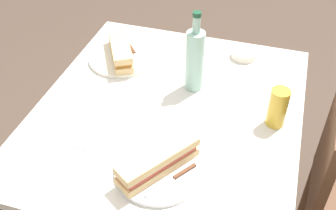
# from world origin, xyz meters

# --- Properties ---
(dining_table) EXTENTS (1.01, 0.89, 0.72)m
(dining_table) POSITION_xyz_m (0.00, 0.00, 0.61)
(dining_table) COLOR silver
(dining_table) RESTS_ON ground
(plate_near) EXTENTS (0.25, 0.25, 0.01)m
(plate_near) POSITION_xyz_m (-0.23, -0.26, 0.73)
(plate_near) COLOR silver
(plate_near) RESTS_ON dining_table
(baguette_sandwich_near) EXTENTS (0.25, 0.18, 0.07)m
(baguette_sandwich_near) POSITION_xyz_m (-0.23, -0.26, 0.77)
(baguette_sandwich_near) COLOR #DBB77A
(baguette_sandwich_near) RESTS_ON plate_near
(knife_near) EXTENTS (0.15, 0.12, 0.01)m
(knife_near) POSITION_xyz_m (-0.27, -0.22, 0.74)
(knife_near) COLOR silver
(knife_near) RESTS_ON plate_near
(plate_far) EXTENTS (0.25, 0.25, 0.01)m
(plate_far) POSITION_xyz_m (0.27, 0.05, 0.73)
(plate_far) COLOR white
(plate_far) RESTS_ON dining_table
(baguette_sandwich_far) EXTENTS (0.25, 0.20, 0.07)m
(baguette_sandwich_far) POSITION_xyz_m (0.27, 0.05, 0.77)
(baguette_sandwich_far) COLOR #DBB77A
(baguette_sandwich_far) RESTS_ON plate_far
(knife_far) EXTENTS (0.15, 0.11, 0.01)m
(knife_far) POSITION_xyz_m (0.30, 0.11, 0.74)
(knife_far) COLOR silver
(knife_far) RESTS_ON plate_far
(water_bottle) EXTENTS (0.07, 0.07, 0.30)m
(water_bottle) POSITION_xyz_m (-0.15, 0.05, 0.85)
(water_bottle) COLOR #99C6B7
(water_bottle) RESTS_ON dining_table
(beer_glass) EXTENTS (0.06, 0.06, 0.14)m
(beer_glass) POSITION_xyz_m (-0.04, 0.35, 0.79)
(beer_glass) COLOR gold
(beer_glass) RESTS_ON dining_table
(olive_bowl) EXTENTS (0.10, 0.10, 0.03)m
(olive_bowl) POSITION_xyz_m (-0.39, 0.20, 0.74)
(olive_bowl) COLOR silver
(olive_bowl) RESTS_ON dining_table
(paper_napkin) EXTENTS (0.15, 0.15, 0.00)m
(paper_napkin) POSITION_xyz_m (0.19, -0.21, 0.73)
(paper_napkin) COLOR white
(paper_napkin) RESTS_ON dining_table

